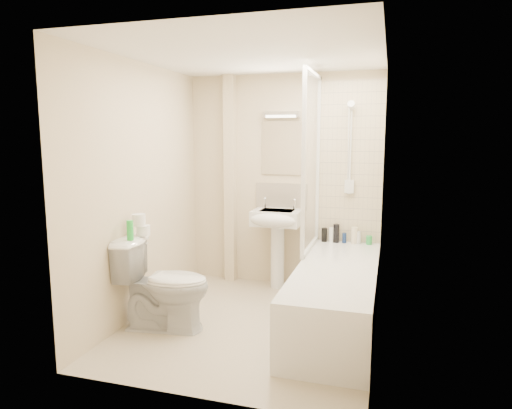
% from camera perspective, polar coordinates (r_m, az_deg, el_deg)
% --- Properties ---
extents(floor, '(2.50, 2.50, 0.00)m').
position_cam_1_polar(floor, '(4.34, -0.60, -14.69)').
color(floor, beige).
rests_on(floor, ground).
extents(wall_back, '(2.20, 0.02, 2.40)m').
position_cam_1_polar(wall_back, '(5.22, 3.41, 2.89)').
color(wall_back, beige).
rests_on(wall_back, ground).
extents(wall_left, '(0.02, 2.50, 2.40)m').
position_cam_1_polar(wall_left, '(4.47, -14.23, 1.69)').
color(wall_left, beige).
rests_on(wall_left, ground).
extents(wall_right, '(0.02, 2.50, 2.40)m').
position_cam_1_polar(wall_right, '(3.85, 15.22, 0.58)').
color(wall_right, beige).
rests_on(wall_right, ground).
extents(ceiling, '(2.20, 2.50, 0.02)m').
position_cam_1_polar(ceiling, '(4.05, -0.65, 18.30)').
color(ceiling, white).
rests_on(ceiling, wall_back).
extents(tile_back, '(0.70, 0.01, 1.75)m').
position_cam_1_polar(tile_back, '(5.08, 11.70, 5.11)').
color(tile_back, beige).
rests_on(tile_back, wall_back).
extents(tile_right, '(0.01, 2.10, 1.75)m').
position_cam_1_polar(tile_right, '(4.03, 15.25, 4.14)').
color(tile_right, beige).
rests_on(tile_right, wall_right).
extents(pipe_boxing, '(0.12, 0.12, 2.40)m').
position_cam_1_polar(pipe_boxing, '(5.34, -3.24, 3.01)').
color(pipe_boxing, beige).
rests_on(pipe_boxing, ground).
extents(splashback, '(0.60, 0.02, 0.30)m').
position_cam_1_polar(splashback, '(5.24, 3.17, 1.03)').
color(splashback, beige).
rests_on(splashback, wall_back).
extents(mirror, '(0.46, 0.01, 0.60)m').
position_cam_1_polar(mirror, '(5.19, 3.21, 7.06)').
color(mirror, white).
rests_on(mirror, wall_back).
extents(strip_light, '(0.42, 0.07, 0.07)m').
position_cam_1_polar(strip_light, '(5.18, 3.19, 11.15)').
color(strip_light, silver).
rests_on(strip_light, wall_back).
extents(bathtub, '(0.70, 2.10, 0.55)m').
position_cam_1_polar(bathtub, '(4.28, 10.03, -11.02)').
color(bathtub, white).
rests_on(bathtub, ground).
extents(shower_screen, '(0.04, 0.92, 1.80)m').
position_cam_1_polar(shower_screen, '(4.69, 6.97, 5.26)').
color(shower_screen, white).
rests_on(shower_screen, bathtub).
extents(shower_fixture, '(0.10, 0.16, 0.99)m').
position_cam_1_polar(shower_fixture, '(5.03, 11.68, 6.46)').
color(shower_fixture, white).
rests_on(shower_fixture, wall_back).
extents(pedestal_sink, '(0.53, 0.49, 1.02)m').
position_cam_1_polar(pedestal_sink, '(5.07, 2.55, -2.78)').
color(pedestal_sink, white).
rests_on(pedestal_sink, ground).
extents(bottle_black_a, '(0.06, 0.06, 0.15)m').
position_cam_1_polar(bottle_black_a, '(5.14, 8.53, -3.76)').
color(bottle_black_a, black).
rests_on(bottle_black_a, bathtub).
extents(bottle_white_a, '(0.05, 0.05, 0.16)m').
position_cam_1_polar(bottle_white_a, '(5.13, 9.40, -3.76)').
color(bottle_white_a, white).
rests_on(bottle_white_a, bathtub).
extents(bottle_black_b, '(0.07, 0.07, 0.20)m').
position_cam_1_polar(bottle_black_b, '(5.12, 10.00, -3.57)').
color(bottle_black_b, black).
rests_on(bottle_black_b, bathtub).
extents(bottle_blue, '(0.05, 0.05, 0.11)m').
position_cam_1_polar(bottle_blue, '(5.12, 10.98, -4.12)').
color(bottle_blue, navy).
rests_on(bottle_blue, bathtub).
extents(bottle_cream, '(0.07, 0.07, 0.18)m').
position_cam_1_polar(bottle_cream, '(5.10, 12.19, -3.79)').
color(bottle_cream, '#F6EABE').
rests_on(bottle_cream, bathtub).
extents(bottle_white_b, '(0.05, 0.05, 0.14)m').
position_cam_1_polar(bottle_white_b, '(5.10, 12.71, -4.06)').
color(bottle_white_b, silver).
rests_on(bottle_white_b, bathtub).
extents(bottle_green, '(0.06, 0.06, 0.10)m').
position_cam_1_polar(bottle_green, '(5.10, 13.95, -4.34)').
color(bottle_green, green).
rests_on(bottle_green, bathtub).
extents(toilet, '(0.67, 0.93, 0.82)m').
position_cam_1_polar(toilet, '(4.20, -11.42, -9.71)').
color(toilet, white).
rests_on(toilet, ground).
extents(toilet_roll_lower, '(0.12, 0.12, 0.09)m').
position_cam_1_polar(toilet_roll_lower, '(4.27, -13.91, -3.15)').
color(toilet_roll_lower, white).
rests_on(toilet_roll_lower, toilet).
extents(toilet_roll_upper, '(0.12, 0.12, 0.11)m').
position_cam_1_polar(toilet_roll_upper, '(4.25, -14.44, -1.89)').
color(toilet_roll_upper, white).
rests_on(toilet_roll_upper, toilet_roll_lower).
extents(green_bottle, '(0.06, 0.06, 0.17)m').
position_cam_1_polar(green_bottle, '(4.09, -15.47, -3.13)').
color(green_bottle, green).
rests_on(green_bottle, toilet).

